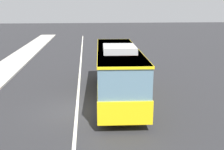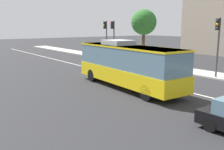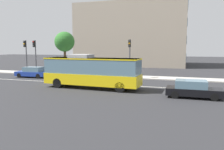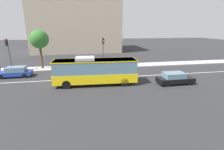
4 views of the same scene
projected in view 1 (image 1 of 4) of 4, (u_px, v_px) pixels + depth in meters
ground_plane at (77, 111)px, 14.66m from camera, size 160.00×160.00×0.00m
lane_centre_line at (77, 111)px, 14.66m from camera, size 76.00×0.16×0.01m
transit_bus at (118, 70)px, 16.34m from camera, size 10.11×3.00×3.46m
sedan_black at (121, 57)px, 26.17m from camera, size 4.51×1.83×1.46m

